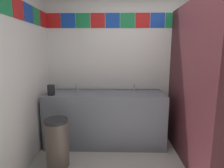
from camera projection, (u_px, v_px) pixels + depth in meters
wall_back at (155, 59)px, 3.18m from camera, size 3.66×0.09×2.73m
vanity_counter at (105, 118)px, 3.03m from camera, size 1.87×0.60×0.85m
faucet_left at (77, 88)px, 3.05m from camera, size 0.04×0.10×0.14m
faucet_right at (134, 89)px, 3.03m from camera, size 0.04×0.10×0.14m
soap_dispenser at (51, 90)px, 2.79m from camera, size 0.09×0.09×0.16m
stall_divider at (209, 89)px, 2.17m from camera, size 0.92×1.53×2.13m
toilet at (216, 129)px, 2.90m from camera, size 0.39×0.49×0.74m
trash_bin at (57, 143)px, 2.42m from camera, size 0.30×0.30×0.65m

